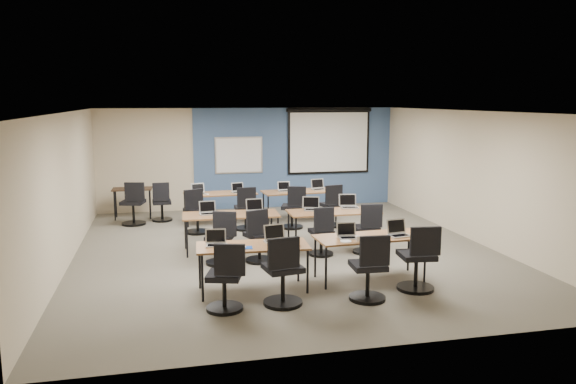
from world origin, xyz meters
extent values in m
cube|color=#6B6354|center=(0.00, 0.00, 0.00)|extent=(8.00, 9.00, 0.02)
cube|color=white|center=(0.00, 0.00, 2.70)|extent=(8.00, 9.00, 0.02)
cube|color=beige|center=(0.00, 4.50, 1.35)|extent=(8.00, 0.04, 2.70)
cube|color=beige|center=(0.00, -4.50, 1.35)|extent=(8.00, 0.04, 2.70)
cube|color=beige|center=(-4.00, 0.00, 1.35)|extent=(0.04, 9.00, 2.70)
cube|color=beige|center=(4.00, 0.00, 1.35)|extent=(0.04, 9.00, 2.70)
cube|color=#3D5977|center=(1.25, 4.47, 1.35)|extent=(5.50, 0.04, 2.70)
cube|color=#B5B7B7|center=(-0.30, 4.43, 1.45)|extent=(1.28, 0.02, 0.98)
cube|color=white|center=(-0.30, 4.42, 1.45)|extent=(1.20, 0.02, 0.90)
cube|color=black|center=(2.20, 4.41, 1.80)|extent=(2.32, 0.03, 1.82)
cube|color=white|center=(2.20, 4.40, 1.76)|extent=(2.20, 0.02, 1.62)
cylinder|color=black|center=(2.20, 4.40, 2.64)|extent=(2.40, 0.10, 0.10)
cube|color=#9E6331|center=(-1.00, -2.18, 0.71)|extent=(1.71, 0.71, 0.03)
cylinder|color=black|center=(-1.80, -2.48, 0.35)|extent=(0.04, 0.04, 0.70)
cylinder|color=black|center=(-0.21, -2.48, 0.35)|extent=(0.04, 0.04, 0.70)
cylinder|color=black|center=(-1.80, -1.89, 0.35)|extent=(0.04, 0.04, 0.70)
cylinder|color=black|center=(-0.21, -1.89, 0.35)|extent=(0.04, 0.04, 0.70)
cube|color=#945D3D|center=(0.95, -2.05, 0.71)|extent=(1.79, 0.75, 0.03)
cylinder|color=black|center=(0.12, -2.36, 0.35)|extent=(0.04, 0.04, 0.70)
cylinder|color=black|center=(1.78, -2.36, 0.35)|extent=(0.04, 0.04, 0.70)
cylinder|color=black|center=(0.12, -1.74, 0.35)|extent=(0.04, 0.04, 0.70)
cylinder|color=black|center=(1.78, -1.74, 0.35)|extent=(0.04, 0.04, 0.70)
cube|color=brown|center=(-1.04, 0.23, 0.71)|extent=(1.85, 0.77, 0.03)
cylinder|color=black|center=(-1.91, -0.09, 0.35)|extent=(0.04, 0.04, 0.70)
cylinder|color=black|center=(-0.18, -0.09, 0.35)|extent=(0.04, 0.04, 0.70)
cylinder|color=black|center=(-1.91, 0.56, 0.35)|extent=(0.04, 0.04, 0.70)
cylinder|color=black|center=(-0.18, 0.56, 0.35)|extent=(0.04, 0.04, 0.70)
cube|color=brown|center=(0.99, 0.08, 0.71)|extent=(1.82, 0.76, 0.03)
cylinder|color=black|center=(0.15, -0.24, 0.35)|extent=(0.04, 0.04, 0.70)
cylinder|color=black|center=(1.84, -0.24, 0.35)|extent=(0.04, 0.04, 0.70)
cylinder|color=black|center=(0.15, 0.39, 0.35)|extent=(0.04, 0.04, 0.70)
cylinder|color=black|center=(1.84, 0.39, 0.35)|extent=(0.04, 0.04, 0.70)
cube|color=#9F6334|center=(-0.99, 2.76, 0.71)|extent=(1.70, 0.71, 0.03)
cylinder|color=black|center=(-1.78, 2.46, 0.35)|extent=(0.04, 0.04, 0.70)
cylinder|color=black|center=(-0.20, 2.46, 0.35)|extent=(0.04, 0.04, 0.70)
cylinder|color=black|center=(-1.78, 3.05, 0.35)|extent=(0.04, 0.04, 0.70)
cylinder|color=black|center=(-0.20, 3.05, 0.35)|extent=(0.04, 0.04, 0.70)
cube|color=olive|center=(0.93, 2.63, 0.71)|extent=(1.79, 0.75, 0.03)
cylinder|color=black|center=(0.09, 2.31, 0.35)|extent=(0.04, 0.04, 0.70)
cylinder|color=black|center=(1.76, 2.31, 0.35)|extent=(0.04, 0.04, 0.70)
cylinder|color=black|center=(0.09, 2.94, 0.35)|extent=(0.04, 0.04, 0.70)
cylinder|color=black|center=(1.76, 2.94, 0.35)|extent=(0.04, 0.04, 0.70)
cube|color=#B4B5BA|center=(-1.55, -2.13, 0.74)|extent=(0.32, 0.23, 0.02)
cube|color=black|center=(-1.55, -2.15, 0.75)|extent=(0.27, 0.13, 0.00)
cube|color=#B4B5BA|center=(-1.55, -2.00, 0.86)|extent=(0.32, 0.06, 0.22)
cube|color=black|center=(-1.55, -2.01, 0.86)|extent=(0.28, 0.04, 0.18)
ellipsoid|color=white|center=(-1.15, -2.31, 0.74)|extent=(0.07, 0.10, 0.03)
cylinder|color=black|center=(-1.52, -2.88, 0.03)|extent=(0.52, 0.52, 0.05)
cylinder|color=black|center=(-1.52, -2.88, 0.23)|extent=(0.06, 0.06, 0.46)
cube|color=black|center=(-1.52, -2.88, 0.50)|extent=(0.46, 0.46, 0.08)
cube|color=black|center=(-1.46, -3.08, 0.78)|extent=(0.42, 0.06, 0.44)
cube|color=#AAAAAC|center=(-0.62, -2.11, 0.74)|extent=(0.34, 0.25, 0.02)
cube|color=black|center=(-0.62, -2.13, 0.75)|extent=(0.29, 0.14, 0.00)
cube|color=#AAAAAC|center=(-0.62, -1.97, 0.87)|extent=(0.34, 0.06, 0.24)
cube|color=black|center=(-0.62, -1.98, 0.87)|extent=(0.30, 0.04, 0.19)
ellipsoid|color=white|center=(-0.35, -2.35, 0.74)|extent=(0.08, 0.10, 0.03)
cylinder|color=black|center=(-0.68, -2.85, 0.03)|extent=(0.57, 0.57, 0.05)
cylinder|color=black|center=(-0.68, -2.85, 0.25)|extent=(0.06, 0.06, 0.51)
cube|color=black|center=(-0.68, -2.85, 0.55)|extent=(0.51, 0.51, 0.08)
cube|color=black|center=(-0.71, -3.07, 0.83)|extent=(0.46, 0.06, 0.44)
cube|color=#BCBCBD|center=(0.56, -2.12, 0.74)|extent=(0.31, 0.23, 0.02)
cube|color=black|center=(0.56, -2.14, 0.75)|extent=(0.26, 0.13, 0.00)
cube|color=#BCBCBD|center=(0.56, -2.00, 0.86)|extent=(0.31, 0.06, 0.21)
cube|color=black|center=(0.56, -2.01, 0.86)|extent=(0.27, 0.04, 0.18)
ellipsoid|color=white|center=(0.85, -2.37, 0.74)|extent=(0.09, 0.12, 0.04)
cylinder|color=black|center=(0.59, -2.93, 0.03)|extent=(0.54, 0.54, 0.05)
cylinder|color=black|center=(0.59, -2.93, 0.24)|extent=(0.06, 0.06, 0.48)
cube|color=black|center=(0.59, -2.93, 0.52)|extent=(0.48, 0.48, 0.08)
cube|color=black|center=(0.60, -3.15, 0.80)|extent=(0.44, 0.06, 0.44)
cube|color=#B2B2BB|center=(1.42, -2.17, 0.74)|extent=(0.34, 0.25, 0.02)
cube|color=black|center=(1.42, -2.19, 0.75)|extent=(0.29, 0.15, 0.00)
cube|color=#B2B2BB|center=(1.42, -2.03, 0.87)|extent=(0.34, 0.06, 0.24)
cube|color=black|center=(1.42, -2.04, 0.87)|extent=(0.30, 0.05, 0.19)
ellipsoid|color=white|center=(1.65, -2.24, 0.74)|extent=(0.08, 0.10, 0.03)
cylinder|color=black|center=(1.48, -2.68, 0.03)|extent=(0.58, 0.58, 0.05)
cylinder|color=black|center=(1.48, -2.68, 0.26)|extent=(0.06, 0.06, 0.51)
cube|color=black|center=(1.48, -2.68, 0.55)|extent=(0.51, 0.51, 0.08)
cube|color=black|center=(1.50, -2.91, 0.83)|extent=(0.47, 0.06, 0.44)
cube|color=silver|center=(-1.48, 0.28, 0.74)|extent=(0.32, 0.23, 0.02)
cube|color=black|center=(-1.48, 0.26, 0.75)|extent=(0.27, 0.14, 0.00)
cube|color=silver|center=(-1.48, 0.41, 0.86)|extent=(0.32, 0.06, 0.22)
cube|color=black|center=(-1.48, 0.40, 0.86)|extent=(0.28, 0.04, 0.18)
ellipsoid|color=white|center=(-1.18, 0.17, 0.74)|extent=(0.06, 0.10, 0.03)
cylinder|color=black|center=(-1.35, -0.62, 0.03)|extent=(0.52, 0.52, 0.05)
cylinder|color=black|center=(-1.35, -0.62, 0.23)|extent=(0.06, 0.06, 0.46)
cube|color=black|center=(-1.35, -0.62, 0.50)|extent=(0.46, 0.46, 0.08)
cube|color=black|center=(-1.28, -0.82, 0.78)|extent=(0.42, 0.06, 0.44)
cube|color=#B6B6B6|center=(-0.55, 0.25, 0.74)|extent=(0.34, 0.25, 0.02)
cube|color=black|center=(-0.55, 0.23, 0.75)|extent=(0.29, 0.14, 0.00)
cube|color=#B6B6B6|center=(-0.55, 0.38, 0.87)|extent=(0.34, 0.06, 0.23)
cube|color=black|center=(-0.55, 0.37, 0.87)|extent=(0.30, 0.04, 0.19)
ellipsoid|color=white|center=(-0.41, 0.06, 0.74)|extent=(0.07, 0.10, 0.03)
cylinder|color=black|center=(-0.63, -0.64, 0.03)|extent=(0.52, 0.52, 0.05)
cylinder|color=black|center=(-0.63, -0.64, 0.23)|extent=(0.06, 0.06, 0.46)
cube|color=black|center=(-0.63, -0.64, 0.50)|extent=(0.46, 0.46, 0.08)
cube|color=black|center=(-0.70, -0.83, 0.78)|extent=(0.42, 0.06, 0.44)
cube|color=silver|center=(0.61, 0.23, 0.74)|extent=(0.34, 0.25, 0.02)
cube|color=black|center=(0.61, 0.21, 0.75)|extent=(0.29, 0.14, 0.00)
cube|color=silver|center=(0.61, 0.37, 0.87)|extent=(0.34, 0.06, 0.24)
cube|color=black|center=(0.61, 0.36, 0.87)|extent=(0.30, 0.04, 0.19)
ellipsoid|color=white|center=(0.79, 0.13, 0.74)|extent=(0.08, 0.11, 0.03)
cylinder|color=black|center=(0.58, -0.47, 0.03)|extent=(0.47, 0.47, 0.05)
cylinder|color=black|center=(0.58, -0.47, 0.21)|extent=(0.06, 0.06, 0.42)
cube|color=black|center=(0.58, -0.47, 0.46)|extent=(0.42, 0.42, 0.08)
cube|color=black|center=(0.58, -0.66, 0.74)|extent=(0.38, 0.06, 0.44)
cube|color=#A4A4A9|center=(1.41, 0.29, 0.74)|extent=(0.36, 0.26, 0.02)
cube|color=black|center=(1.41, 0.27, 0.75)|extent=(0.30, 0.15, 0.00)
cube|color=#A4A4A9|center=(1.41, 0.43, 0.88)|extent=(0.36, 0.07, 0.25)
cube|color=black|center=(1.41, 0.42, 0.88)|extent=(0.31, 0.05, 0.20)
ellipsoid|color=white|center=(1.72, 0.10, 0.74)|extent=(0.07, 0.10, 0.03)
cylinder|color=black|center=(1.47, -0.52, 0.03)|extent=(0.51, 0.51, 0.05)
cylinder|color=black|center=(1.47, -0.52, 0.22)|extent=(0.06, 0.06, 0.45)
cube|color=black|center=(1.47, -0.52, 0.49)|extent=(0.45, 0.45, 0.08)
cube|color=black|center=(1.49, -0.72, 0.77)|extent=(0.41, 0.06, 0.44)
cube|color=#A9A9AB|center=(-1.51, 2.68, 0.74)|extent=(0.32, 0.23, 0.02)
cube|color=black|center=(-1.51, 2.66, 0.75)|extent=(0.27, 0.13, 0.00)
cube|color=#A9A9AB|center=(-1.51, 2.81, 0.86)|extent=(0.32, 0.06, 0.22)
cube|color=black|center=(-1.51, 2.80, 0.86)|extent=(0.28, 0.04, 0.18)
ellipsoid|color=white|center=(-1.30, 2.55, 0.74)|extent=(0.08, 0.11, 0.03)
cylinder|color=black|center=(-1.59, 1.85, 0.03)|extent=(0.54, 0.54, 0.05)
cylinder|color=black|center=(-1.59, 1.85, 0.24)|extent=(0.06, 0.06, 0.47)
cube|color=black|center=(-1.59, 1.85, 0.51)|extent=(0.47, 0.47, 0.08)
cube|color=black|center=(-1.68, 1.65, 0.79)|extent=(0.43, 0.06, 0.44)
cube|color=#BDBDC0|center=(-0.57, 2.68, 0.74)|extent=(0.30, 0.22, 0.02)
cube|color=black|center=(-0.57, 2.66, 0.75)|extent=(0.25, 0.13, 0.00)
cube|color=#BDBDC0|center=(-0.57, 2.80, 0.86)|extent=(0.30, 0.06, 0.21)
cube|color=black|center=(-0.57, 2.79, 0.86)|extent=(0.26, 0.04, 0.17)
ellipsoid|color=white|center=(-0.32, 2.46, 0.74)|extent=(0.09, 0.12, 0.04)
cylinder|color=black|center=(-0.50, 1.95, 0.03)|extent=(0.52, 0.52, 0.05)
cylinder|color=black|center=(-0.50, 1.95, 0.23)|extent=(0.06, 0.06, 0.46)
cube|color=black|center=(-0.50, 1.95, 0.50)|extent=(0.46, 0.46, 0.08)
cube|color=black|center=(-0.51, 1.74, 0.78)|extent=(0.42, 0.06, 0.44)
cube|color=#B0B0BE|center=(0.56, 2.61, 0.74)|extent=(0.30, 0.22, 0.02)
cube|color=black|center=(0.56, 2.59, 0.75)|extent=(0.25, 0.13, 0.00)
cube|color=#B0B0BE|center=(0.56, 2.73, 0.86)|extent=(0.30, 0.06, 0.21)
cube|color=black|center=(0.56, 2.72, 0.86)|extent=(0.26, 0.04, 0.17)
ellipsoid|color=white|center=(0.76, 2.56, 0.74)|extent=(0.06, 0.10, 0.03)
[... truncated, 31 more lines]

